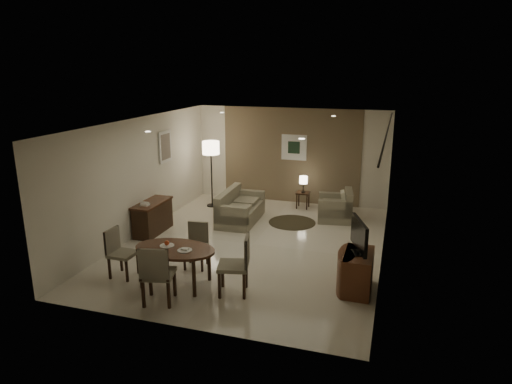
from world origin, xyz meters
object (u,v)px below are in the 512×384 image
(chair_near, at_px, (158,273))
(sofa, at_px, (241,206))
(armchair, at_px, (335,205))
(chair_left, at_px, (123,253))
(tv_cabinet, at_px, (358,272))
(floor_lamp, at_px, (212,174))
(dining_table, at_px, (176,266))
(side_table, at_px, (303,200))
(console_desk, at_px, (153,217))
(chair_right, at_px, (233,265))
(chair_far, at_px, (196,246))

(chair_near, xyz_separation_m, sofa, (-0.07, 4.30, -0.13))
(armchair, bearing_deg, chair_left, -44.82)
(tv_cabinet, distance_m, floor_lamp, 5.88)
(dining_table, relative_size, armchair, 1.67)
(chair_left, height_order, armchair, chair_left)
(chair_near, bearing_deg, armchair, -127.46)
(tv_cabinet, distance_m, chair_near, 3.42)
(chair_left, xyz_separation_m, sofa, (1.04, 3.64, -0.07))
(dining_table, xyz_separation_m, armchair, (2.23, 4.46, 0.05))
(chair_near, relative_size, side_table, 2.31)
(chair_left, height_order, sofa, chair_left)
(console_desk, height_order, chair_near, chair_near)
(chair_near, distance_m, sofa, 4.30)
(console_desk, xyz_separation_m, tv_cabinet, (4.89, -1.50, -0.03))
(console_desk, relative_size, tv_cabinet, 1.33)
(tv_cabinet, bearing_deg, chair_right, -160.15)
(dining_table, height_order, sofa, sofa)
(chair_near, xyz_separation_m, chair_far, (0.01, 1.43, -0.09))
(sofa, distance_m, armchair, 2.41)
(chair_far, relative_size, chair_left, 0.94)
(tv_cabinet, xyz_separation_m, dining_table, (-3.15, -0.74, -0.00))
(chair_near, distance_m, floor_lamp, 5.45)
(chair_near, height_order, floor_lamp, floor_lamp)
(chair_right, bearing_deg, sofa, -176.59)
(dining_table, relative_size, chair_left, 1.61)
(chair_left, distance_m, sofa, 3.79)
(sofa, bearing_deg, tv_cabinet, -134.15)
(tv_cabinet, height_order, chair_left, chair_left)
(console_desk, bearing_deg, chair_near, -58.54)
(tv_cabinet, distance_m, chair_left, 4.29)
(dining_table, xyz_separation_m, chair_right, (1.10, 0.00, 0.18))
(chair_right, bearing_deg, side_table, 164.51)
(dining_table, xyz_separation_m, chair_near, (0.03, -0.66, 0.17))
(console_desk, height_order, tv_cabinet, console_desk)
(dining_table, bearing_deg, chair_left, -179.96)
(chair_far, xyz_separation_m, floor_lamp, (-1.27, 3.85, 0.48))
(tv_cabinet, xyz_separation_m, chair_near, (-3.12, -1.40, 0.17))
(armchair, bearing_deg, console_desk, -69.07)
(chair_near, height_order, armchair, chair_near)
(chair_left, xyz_separation_m, floor_lamp, (-0.15, 4.63, 0.46))
(chair_right, xyz_separation_m, floor_lamp, (-2.33, 4.62, 0.40))
(tv_cabinet, relative_size, armchair, 1.01)
(console_desk, bearing_deg, dining_table, -52.10)
(chair_far, bearing_deg, dining_table, -100.25)
(chair_far, bearing_deg, floor_lamp, 100.83)
(chair_far, xyz_separation_m, chair_left, (-1.12, -0.77, 0.03))
(side_table, bearing_deg, chair_far, -105.15)
(floor_lamp, bearing_deg, side_table, 13.34)
(dining_table, bearing_deg, tv_cabinet, 13.25)
(dining_table, height_order, side_table, dining_table)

